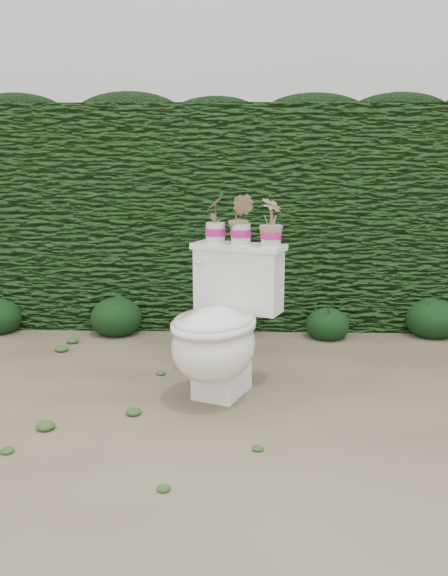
{
  "coord_description": "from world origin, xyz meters",
  "views": [
    {
      "loc": [
        0.18,
        -3.15,
        1.22
      ],
      "look_at": [
        0.1,
        0.03,
        0.55
      ],
      "focal_mm": 38.0,
      "sensor_mm": 36.0,
      "label": 1
    }
  ],
  "objects_px": {
    "potted_plant_center": "(241,221)",
    "potted_plant_right": "(271,224)",
    "toilet": "(220,330)",
    "potted_plant_left": "(215,219)"
  },
  "relations": [
    {
      "from": "potted_plant_left",
      "to": "potted_plant_center",
      "type": "distance_m",
      "value": 0.15
    },
    {
      "from": "potted_plant_center",
      "to": "toilet",
      "type": "bearing_deg",
      "value": -93.0
    },
    {
      "from": "potted_plant_left",
      "to": "potted_plant_center",
      "type": "relative_size",
      "value": 1.0
    },
    {
      "from": "potted_plant_right",
      "to": "potted_plant_center",
      "type": "bearing_deg",
      "value": 97.41
    },
    {
      "from": "potted_plant_center",
      "to": "potted_plant_right",
      "type": "xyz_separation_m",
      "value": [
        0.16,
        -0.07,
        -0.01
      ]
    },
    {
      "from": "potted_plant_left",
      "to": "potted_plant_center",
      "type": "bearing_deg",
      "value": 79.36
    },
    {
      "from": "potted_plant_right",
      "to": "potted_plant_left",
      "type": "bearing_deg",
      "value": 97.41
    },
    {
      "from": "potted_plant_left",
      "to": "potted_plant_right",
      "type": "relative_size",
      "value": 1.09
    },
    {
      "from": "toilet",
      "to": "potted_plant_left",
      "type": "xyz_separation_m",
      "value": [
        -0.04,
        0.27,
        0.55
      ]
    },
    {
      "from": "toilet",
      "to": "potted_plant_left",
      "type": "height_order",
      "value": "potted_plant_left"
    }
  ]
}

